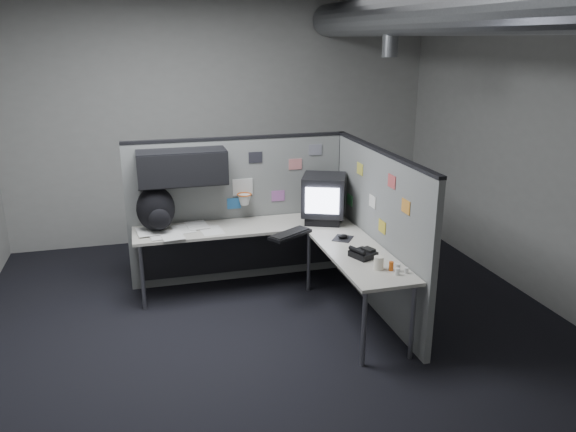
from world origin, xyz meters
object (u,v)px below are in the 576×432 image
object	(u,v)px
desk	(272,243)
keyboard	(290,234)
phone	(363,253)
backpack	(156,210)
monitor	(324,198)

from	to	relation	value
desk	keyboard	size ratio (longest dim) A/B	4.64
phone	desk	bearing A→B (deg)	113.29
phone	keyboard	bearing A→B (deg)	111.69
phone	backpack	size ratio (longest dim) A/B	0.55
monitor	phone	bearing A→B (deg)	-111.55
keyboard	monitor	bearing A→B (deg)	50.52
desk	phone	distance (m)	1.10
monitor	backpack	size ratio (longest dim) A/B	1.23
desk	backpack	size ratio (longest dim) A/B	4.87
monitor	desk	bearing A→B (deg)	176.49
monitor	keyboard	world-z (taller)	monitor
desk	keyboard	world-z (taller)	keyboard
desk	backpack	world-z (taller)	backpack
desk	keyboard	xyz separation A→B (m)	(0.14, -0.16, 0.14)
keyboard	phone	world-z (taller)	phone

